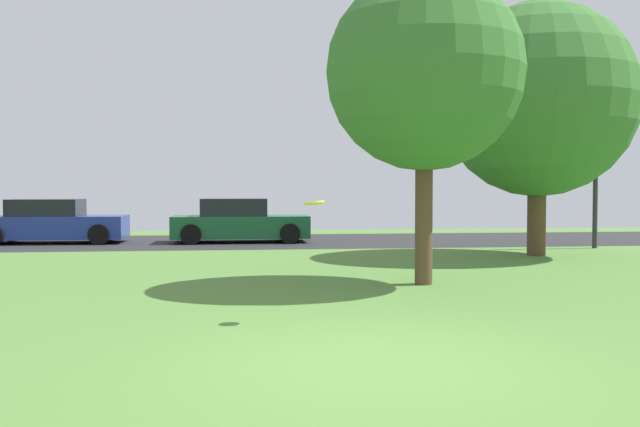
{
  "coord_description": "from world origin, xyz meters",
  "views": [
    {
      "loc": [
        -1.33,
        -6.54,
        1.73
      ],
      "look_at": [
        0.0,
        4.55,
        1.32
      ],
      "focal_mm": 38.34,
      "sensor_mm": 36.0,
      "label": 1
    }
  ],
  "objects": [
    {
      "name": "parked_car_blue",
      "position": [
        -7.2,
        15.95,
        0.64
      ],
      "size": [
        4.44,
        1.99,
        1.4
      ],
      "color": "#233893",
      "rests_on": "ground_plane"
    },
    {
      "name": "oak_tree_center",
      "position": [
        2.0,
        5.46,
        3.81
      ],
      "size": [
        3.55,
        3.55,
        5.6
      ],
      "color": "brown",
      "rests_on": "ground_plane"
    },
    {
      "name": "ground_plane",
      "position": [
        0.0,
        0.0,
        0.0
      ],
      "size": [
        44.0,
        44.0,
        0.0
      ],
      "primitive_type": "plane",
      "color": "#547F38"
    },
    {
      "name": "maple_tree_far",
      "position": [
        6.34,
        10.31,
        4.01
      ],
      "size": [
        4.99,
        4.99,
        6.51
      ],
      "color": "brown",
      "rests_on": "ground_plane"
    },
    {
      "name": "parked_car_green",
      "position": [
        -1.31,
        15.66,
        0.65
      ],
      "size": [
        4.37,
        2.0,
        1.41
      ],
      "color": "#195633",
      "rests_on": "ground_plane"
    },
    {
      "name": "road_strip",
      "position": [
        0.0,
        16.0,
        0.0
      ],
      "size": [
        44.0,
        6.4,
        0.01
      ],
      "primitive_type": "cube",
      "color": "#28282B",
      "rests_on": "ground_plane"
    },
    {
      "name": "street_lamp_post",
      "position": [
        8.98,
        12.2,
        2.25
      ],
      "size": [
        0.14,
        0.14,
        4.5
      ],
      "primitive_type": "cylinder",
      "color": "#2D2D33",
      "rests_on": "ground_plane"
    },
    {
      "name": "frisbee_disc",
      "position": [
        -0.35,
        2.27,
        1.55
      ],
      "size": [
        0.38,
        0.38,
        0.07
      ],
      "color": "yellow"
    }
  ]
}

